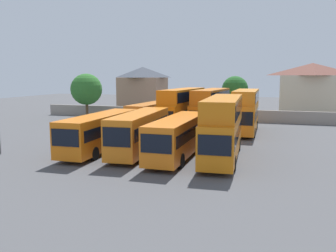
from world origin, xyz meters
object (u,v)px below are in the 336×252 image
at_px(bus_1, 101,130).
at_px(bus_4, 223,124).
at_px(bus_8, 246,109).
at_px(bus_5, 152,114).
at_px(bus_2, 140,130).
at_px(tree_behind_wall, 86,89).
at_px(bus_6, 182,107).
at_px(tree_left_of_lot, 235,89).
at_px(house_terrace_left, 143,89).
at_px(house_terrace_centre, 311,90).
at_px(bus_3, 179,134).
at_px(bus_7, 211,107).

bearing_deg(bus_1, bus_4, 89.84).
bearing_deg(bus_8, bus_5, -90.55).
distance_m(bus_2, tree_behind_wall, 27.44).
relative_size(bus_2, bus_6, 0.94).
height_order(bus_5, tree_left_of_lot, tree_left_of_lot).
distance_m(bus_8, tree_behind_wall, 26.46).
xyz_separation_m(bus_2, house_terrace_left, (-12.70, 33.44, 2.24)).
bearing_deg(house_terrace_centre, tree_left_of_lot, -149.59).
bearing_deg(tree_behind_wall, house_terrace_left, 69.06).
height_order(bus_3, bus_6, bus_6).
distance_m(bus_7, bus_8, 4.31).
height_order(house_terrace_left, tree_left_of_lot, house_terrace_left).
bearing_deg(bus_3, tree_behind_wall, -135.55).
bearing_deg(bus_7, bus_5, -81.12).
xyz_separation_m(bus_2, bus_4, (7.28, 0.03, 0.80)).
height_order(bus_1, bus_8, bus_8).
bearing_deg(bus_6, bus_2, 3.44).
height_order(bus_6, house_terrace_left, house_terrace_left).
height_order(bus_7, bus_8, bus_7).
xyz_separation_m(bus_5, bus_6, (4.02, 0.04, 1.00)).
bearing_deg(bus_5, bus_4, 43.09).
distance_m(bus_7, house_terrace_centre, 23.09).
xyz_separation_m(house_terrace_left, tree_behind_wall, (-4.76, -12.43, 0.35)).
distance_m(bus_2, bus_3, 3.69).
bearing_deg(tree_behind_wall, bus_6, -22.33).
bearing_deg(bus_4, bus_6, -155.90).
relative_size(bus_8, tree_behind_wall, 1.46).
bearing_deg(bus_8, bus_4, -3.55).
relative_size(bus_3, bus_5, 1.07).
bearing_deg(bus_4, tree_left_of_lot, -178.66).
relative_size(bus_7, house_terrace_centre, 1.06).
xyz_separation_m(bus_2, tree_behind_wall, (-17.45, 21.01, 2.60)).
bearing_deg(bus_2, bus_8, 146.16).
relative_size(bus_3, bus_6, 0.96).
distance_m(bus_6, bus_8, 7.75).
height_order(bus_7, house_terrace_centre, house_terrace_centre).
distance_m(bus_1, bus_4, 11.05).
bearing_deg(tree_left_of_lot, bus_8, -77.76).
relative_size(bus_1, bus_3, 1.02).
bearing_deg(bus_3, bus_5, -152.25).
distance_m(bus_7, house_terrace_left, 25.19).
bearing_deg(bus_8, bus_2, -30.76).
height_order(bus_3, house_terrace_left, house_terrace_left).
xyz_separation_m(bus_8, house_terrace_centre, (8.81, 19.53, 1.62)).
relative_size(bus_2, tree_behind_wall, 1.61).
bearing_deg(bus_2, bus_1, -90.54).
xyz_separation_m(bus_3, bus_5, (-7.48, 14.20, 0.02)).
xyz_separation_m(bus_2, bus_8, (7.94, 13.77, 0.84)).
bearing_deg(house_terrace_centre, bus_6, -130.28).
xyz_separation_m(bus_7, tree_behind_wall, (-21.12, 6.67, 1.75)).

